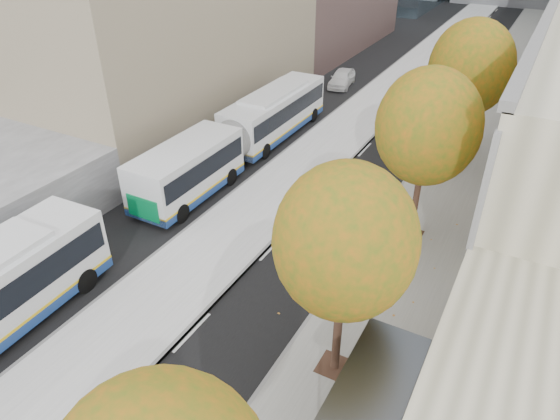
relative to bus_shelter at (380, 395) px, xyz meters
The scene contains 8 objects.
bus_platform 25.96m from the bus_shelter, 111.69° to the left, with size 4.25×150.00×0.15m, color #B8B8B8.
sidewalk 24.19m from the bus_shelter, 93.72° to the left, with size 4.75×150.00×0.08m, color gray.
bus_shelter is the anchor object (origin of this frame).
tree_c 4.23m from the bus_shelter, 135.67° to the left, with size 4.20×4.20×7.28m.
tree_d 11.70m from the bus_shelter, 100.71° to the left, with size 4.40×4.40×7.60m.
tree_e 20.45m from the bus_shelter, 95.95° to the left, with size 4.60×4.60×7.92m.
bus_far 19.68m from the bus_shelter, 133.22° to the left, with size 2.62×17.64×2.94m.
distant_car 33.12m from the bus_shelter, 114.26° to the left, with size 1.67×4.16×1.42m, color silver.
Camera 1 is at (7.51, 2.00, 13.50)m, focal length 32.00 mm.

